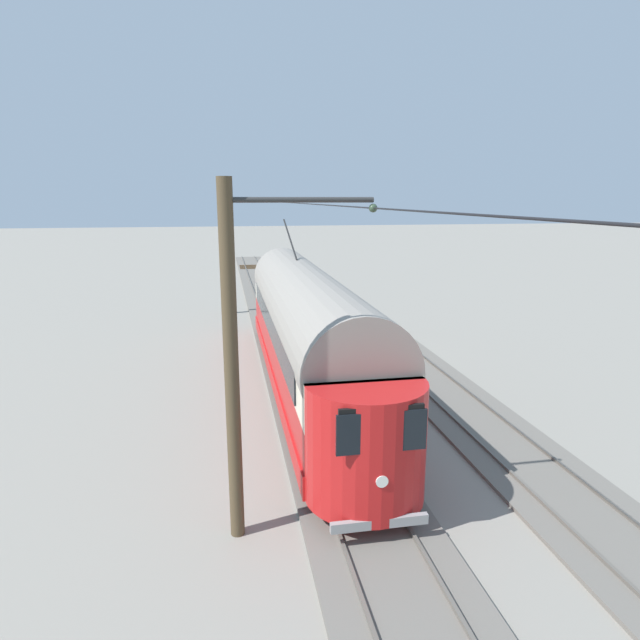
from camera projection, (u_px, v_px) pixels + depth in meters
name	position (u px, v px, depth m)	size (l,w,h in m)	color
ground_plane	(349.00, 359.00, 22.39)	(220.00, 220.00, 0.00)	gray
track_streetcar_siding	(399.00, 352.00, 23.08)	(2.80, 80.00, 0.18)	#666059
track_adjacent_siding	(294.00, 358.00, 22.27)	(2.80, 80.00, 0.18)	#666059
vintage_streetcar	(307.00, 327.00, 18.38)	(2.65, 18.13, 5.53)	red
catenary_pole_foreground	(226.00, 251.00, 30.31)	(2.90, 0.28, 6.99)	#4C3D28
catenary_pole_mid_near	(236.00, 360.00, 9.91)	(2.90, 0.28, 6.99)	#4C3D28
overhead_wire_run	(360.00, 207.00, 10.46)	(2.70, 46.56, 0.18)	black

